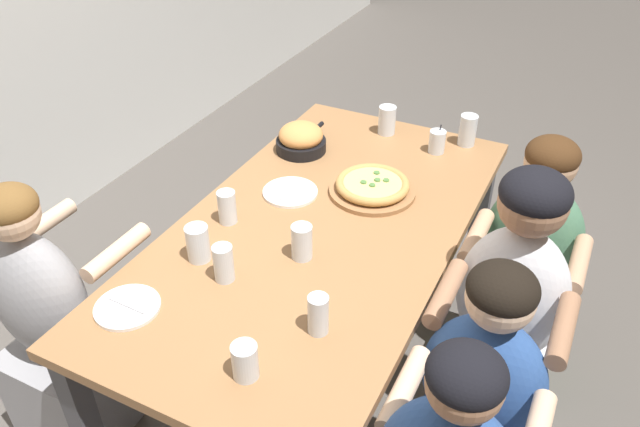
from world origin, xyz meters
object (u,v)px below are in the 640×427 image
skillet_bowl (301,139)px  cocktail_glass_blue (437,143)px  empty_plate_a (290,192)px  drinking_glass_h (318,314)px  drinking_glass_e (387,122)px  diner_near_center (503,330)px  drinking_glass_f (227,209)px  diner_far_left (54,336)px  drinking_glass_d (468,130)px  empty_plate_b (127,307)px  drinking_glass_c (245,363)px  diner_near_midright (523,276)px  pizza_board_main (372,187)px  drinking_glass_a (198,243)px  drinking_glass_g (224,263)px  drinking_glass_b (302,244)px  diner_near_midleft (474,418)px

skillet_bowl → cocktail_glass_blue: (0.25, -0.53, -0.01)m
empty_plate_a → drinking_glass_h: (-0.61, -0.42, 0.06)m
drinking_glass_e → diner_near_center: size_ratio=0.11×
drinking_glass_f → diner_far_left: 0.74m
cocktail_glass_blue → drinking_glass_d: bearing=-37.7°
empty_plate_b → drinking_glass_c: drinking_glass_c is taller
diner_near_midright → cocktail_glass_blue: bearing=-33.8°
diner_near_center → empty_plate_a: bearing=-8.3°
pizza_board_main → empty_plate_b: 1.02m
drinking_glass_a → diner_near_center: diner_near_center is taller
pizza_board_main → empty_plate_a: size_ratio=1.57×
drinking_glass_a → diner_far_left: diner_far_left is taller
drinking_glass_g → empty_plate_a: bearing=5.8°
drinking_glass_g → drinking_glass_c: bearing=-138.5°
empty_plate_b → drinking_glass_c: (-0.06, -0.46, 0.04)m
drinking_glass_b → drinking_glass_f: (0.06, 0.34, 0.00)m
drinking_glass_b → diner_near_center: (0.19, -0.67, -0.27)m
pizza_board_main → diner_near_midright: 0.68m
diner_near_center → diner_near_midright: bearing=-90.0°
drinking_glass_d → drinking_glass_e: 0.36m
pizza_board_main → drinking_glass_d: bearing=-21.8°
drinking_glass_g → diner_near_center: (0.40, -0.84, -0.28)m
pizza_board_main → drinking_glass_d: size_ratio=2.45×
drinking_glass_c → diner_far_left: 0.88m
cocktail_glass_blue → drinking_glass_h: (-1.17, -0.02, 0.02)m
diner_near_center → empty_plate_b: bearing=32.4°
empty_plate_b → diner_far_left: 0.46m
skillet_bowl → drinking_glass_h: 1.08m
skillet_bowl → drinking_glass_c: size_ratio=2.87×
drinking_glass_h → diner_near_center: size_ratio=0.11×
pizza_board_main → skillet_bowl: 0.44m
pizza_board_main → drinking_glass_d: 0.59m
drinking_glass_b → diner_near_midright: (0.57, -0.67, -0.32)m
empty_plate_b → diner_near_midleft: bearing=-73.6°
diner_far_left → cocktail_glass_blue: bearing=56.7°
pizza_board_main → drinking_glass_a: drinking_glass_a is taller
drinking_glass_c → diner_near_midleft: bearing=-57.6°
drinking_glass_b → drinking_glass_c: (-0.52, -0.10, -0.01)m
skillet_bowl → diner_near_midleft: 1.33m
skillet_bowl → diner_near_center: diner_near_center is taller
pizza_board_main → diner_near_midright: size_ratio=0.30×
drinking_glass_c → drinking_glass_h: size_ratio=0.85×
empty_plate_b → drinking_glass_g: 0.32m
empty_plate_b → drinking_glass_e: (1.42, -0.28, 0.05)m
drinking_glass_b → drinking_glass_e: (0.96, 0.07, 0.00)m
skillet_bowl → drinking_glass_c: (-1.16, -0.45, -0.01)m
drinking_glass_d → diner_near_midright: diner_near_midright is taller
pizza_board_main → skillet_bowl: size_ratio=1.08×
pizza_board_main → drinking_glass_e: size_ratio=2.62×
drinking_glass_f → drinking_glass_g: 0.32m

